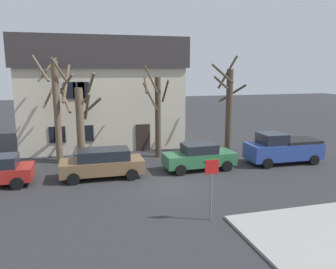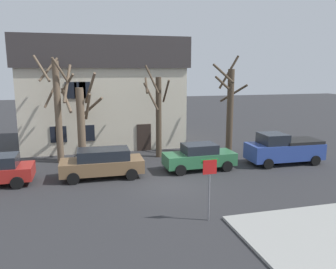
{
  "view_description": "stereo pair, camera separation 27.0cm",
  "coord_description": "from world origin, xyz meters",
  "px_view_note": "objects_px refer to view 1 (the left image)",
  "views": [
    {
      "loc": [
        -4.84,
        -16.95,
        6.27
      ],
      "look_at": [
        0.47,
        2.41,
        2.39
      ],
      "focal_mm": 35.94,
      "sensor_mm": 36.0,
      "label": 1
    },
    {
      "loc": [
        -4.58,
        -17.02,
        6.27
      ],
      "look_at": [
        0.47,
        2.41,
        2.39
      ],
      "focal_mm": 35.94,
      "sensor_mm": 36.0,
      "label": 2
    }
  ],
  "objects_px": {
    "tree_bare_far": "(157,113)",
    "car_brown_wagon": "(102,163)",
    "tree_bare_end": "(229,107)",
    "car_green_sedan": "(199,157)",
    "street_sign_pole": "(212,178)",
    "tree_bare_mid": "(80,119)",
    "bicycle_leaning": "(86,159)",
    "building_main": "(101,91)",
    "tree_bare_near": "(56,107)",
    "pickup_truck_blue": "(283,148)"
  },
  "relations": [
    {
      "from": "pickup_truck_blue",
      "to": "street_sign_pole",
      "type": "height_order",
      "value": "street_sign_pole"
    },
    {
      "from": "tree_bare_far",
      "to": "street_sign_pole",
      "type": "relative_size",
      "value": 2.46
    },
    {
      "from": "tree_bare_near",
      "to": "pickup_truck_blue",
      "type": "bearing_deg",
      "value": -15.46
    },
    {
      "from": "tree_bare_far",
      "to": "street_sign_pole",
      "type": "distance_m",
      "value": 10.93
    },
    {
      "from": "building_main",
      "to": "tree_bare_near",
      "type": "height_order",
      "value": "building_main"
    },
    {
      "from": "car_brown_wagon",
      "to": "street_sign_pole",
      "type": "xyz_separation_m",
      "value": [
        3.94,
        -7.01,
        0.99
      ]
    },
    {
      "from": "tree_bare_end",
      "to": "car_green_sedan",
      "type": "bearing_deg",
      "value": -134.67
    },
    {
      "from": "pickup_truck_blue",
      "to": "bicycle_leaning",
      "type": "height_order",
      "value": "pickup_truck_blue"
    },
    {
      "from": "building_main",
      "to": "tree_bare_far",
      "type": "xyz_separation_m",
      "value": [
        3.45,
        -5.87,
        -1.26
      ]
    },
    {
      "from": "street_sign_pole",
      "to": "tree_bare_far",
      "type": "bearing_deg",
      "value": 88.4
    },
    {
      "from": "car_green_sedan",
      "to": "pickup_truck_blue",
      "type": "relative_size",
      "value": 0.89
    },
    {
      "from": "tree_bare_end",
      "to": "car_brown_wagon",
      "type": "xyz_separation_m",
      "value": [
        -9.77,
        -3.79,
        -2.62
      ]
    },
    {
      "from": "tree_bare_near",
      "to": "bicycle_leaning",
      "type": "distance_m",
      "value": 3.95
    },
    {
      "from": "pickup_truck_blue",
      "to": "car_green_sedan",
      "type": "bearing_deg",
      "value": 179.61
    },
    {
      "from": "tree_bare_end",
      "to": "tree_bare_near",
      "type": "bearing_deg",
      "value": 178.83
    },
    {
      "from": "bicycle_leaning",
      "to": "tree_bare_mid",
      "type": "bearing_deg",
      "value": 105.59
    },
    {
      "from": "tree_bare_near",
      "to": "tree_bare_mid",
      "type": "bearing_deg",
      "value": 1.06
    },
    {
      "from": "building_main",
      "to": "tree_bare_far",
      "type": "height_order",
      "value": "building_main"
    },
    {
      "from": "tree_bare_near",
      "to": "tree_bare_mid",
      "type": "xyz_separation_m",
      "value": [
        1.49,
        0.03,
        -0.81
      ]
    },
    {
      "from": "car_green_sedan",
      "to": "tree_bare_near",
      "type": "bearing_deg",
      "value": 155.08
    },
    {
      "from": "building_main",
      "to": "pickup_truck_blue",
      "type": "xyz_separation_m",
      "value": [
        11.29,
        -9.72,
        -3.45
      ]
    },
    {
      "from": "building_main",
      "to": "car_green_sedan",
      "type": "bearing_deg",
      "value": -61.48
    },
    {
      "from": "car_brown_wagon",
      "to": "street_sign_pole",
      "type": "height_order",
      "value": "street_sign_pole"
    },
    {
      "from": "building_main",
      "to": "tree_bare_end",
      "type": "xyz_separation_m",
      "value": [
        8.98,
        -5.92,
        -0.95
      ]
    },
    {
      "from": "car_green_sedan",
      "to": "bicycle_leaning",
      "type": "height_order",
      "value": "car_green_sedan"
    },
    {
      "from": "building_main",
      "to": "bicycle_leaning",
      "type": "distance_m",
      "value": 7.89
    },
    {
      "from": "tree_bare_far",
      "to": "car_brown_wagon",
      "type": "relative_size",
      "value": 1.37
    },
    {
      "from": "building_main",
      "to": "tree_bare_near",
      "type": "xyz_separation_m",
      "value": [
        -3.39,
        -5.66,
        -0.66
      ]
    },
    {
      "from": "tree_bare_mid",
      "to": "bicycle_leaning",
      "type": "height_order",
      "value": "tree_bare_mid"
    },
    {
      "from": "tree_bare_mid",
      "to": "tree_bare_far",
      "type": "height_order",
      "value": "tree_bare_mid"
    },
    {
      "from": "tree_bare_mid",
      "to": "building_main",
      "type": "bearing_deg",
      "value": 71.42
    },
    {
      "from": "car_brown_wagon",
      "to": "bicycle_leaning",
      "type": "height_order",
      "value": "car_brown_wagon"
    },
    {
      "from": "tree_bare_near",
      "to": "car_green_sedan",
      "type": "bearing_deg",
      "value": -24.92
    },
    {
      "from": "building_main",
      "to": "car_green_sedan",
      "type": "height_order",
      "value": "building_main"
    },
    {
      "from": "tree_bare_near",
      "to": "tree_bare_mid",
      "type": "height_order",
      "value": "tree_bare_near"
    },
    {
      "from": "tree_bare_near",
      "to": "tree_bare_far",
      "type": "relative_size",
      "value": 1.09
    },
    {
      "from": "pickup_truck_blue",
      "to": "tree_bare_mid",
      "type": "bearing_deg",
      "value": 162.78
    },
    {
      "from": "car_brown_wagon",
      "to": "street_sign_pole",
      "type": "bearing_deg",
      "value": -60.66
    },
    {
      "from": "tree_bare_mid",
      "to": "car_brown_wagon",
      "type": "distance_m",
      "value": 4.71
    },
    {
      "from": "tree_bare_near",
      "to": "tree_bare_far",
      "type": "height_order",
      "value": "tree_bare_near"
    },
    {
      "from": "tree_bare_end",
      "to": "car_green_sedan",
      "type": "height_order",
      "value": "tree_bare_end"
    },
    {
      "from": "car_green_sedan",
      "to": "tree_bare_far",
      "type": "bearing_deg",
      "value": 115.4
    },
    {
      "from": "tree_bare_mid",
      "to": "tree_bare_end",
      "type": "relative_size",
      "value": 0.9
    },
    {
      "from": "building_main",
      "to": "tree_bare_end",
      "type": "height_order",
      "value": "building_main"
    },
    {
      "from": "tree_bare_near",
      "to": "car_green_sedan",
      "type": "relative_size",
      "value": 1.58
    },
    {
      "from": "tree_bare_far",
      "to": "car_green_sedan",
      "type": "relative_size",
      "value": 1.45
    },
    {
      "from": "building_main",
      "to": "street_sign_pole",
      "type": "xyz_separation_m",
      "value": [
        3.15,
        -16.72,
        -2.58
      ]
    },
    {
      "from": "car_brown_wagon",
      "to": "car_green_sedan",
      "type": "height_order",
      "value": "car_brown_wagon"
    },
    {
      "from": "car_brown_wagon",
      "to": "pickup_truck_blue",
      "type": "distance_m",
      "value": 12.08
    },
    {
      "from": "bicycle_leaning",
      "to": "tree_bare_end",
      "type": "bearing_deg",
      "value": 3.34
    }
  ]
}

